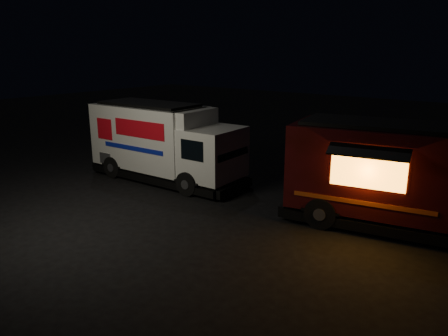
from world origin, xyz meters
TOP-DOWN VIEW (x-y plane):
  - ground at (0.00, 0.00)m, footprint 80.00×80.00m
  - white_truck at (-3.12, 2.42)m, footprint 7.34×2.80m
  - red_truck at (6.35, 3.22)m, footprint 7.52×3.93m

SIDE VIEW (x-z plane):
  - ground at x=0.00m, z-range 0.00..0.00m
  - white_truck at x=-3.12m, z-range 0.00..3.28m
  - red_truck at x=6.35m, z-range 0.00..3.33m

